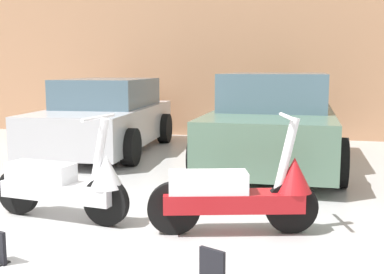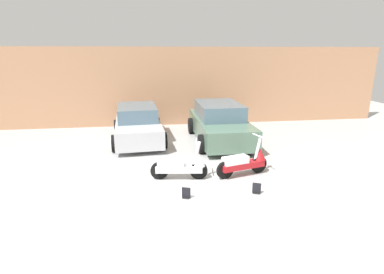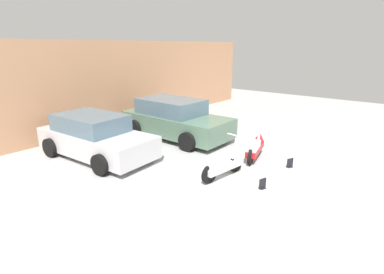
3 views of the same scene
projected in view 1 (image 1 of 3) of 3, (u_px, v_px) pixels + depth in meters
name	position (u px, v px, depth m)	size (l,w,h in m)	color
ground_plane	(44.00, 257.00, 3.80)	(28.00, 28.00, 0.00)	#B2B2B2
wall_back	(215.00, 57.00, 10.40)	(19.60, 0.12, 3.45)	tan
scooter_front_left	(65.00, 183.00, 4.67)	(1.49, 0.55, 1.04)	black
scooter_front_right	(241.00, 192.00, 4.30)	(1.50, 0.70, 1.07)	black
car_rear_left	(106.00, 117.00, 8.63)	(2.04, 3.90, 1.29)	#B7B7BC
car_rear_center	(274.00, 121.00, 7.45)	(2.01, 4.13, 1.40)	#51705B
placard_near_right_scooter	(212.00, 269.00, 3.29)	(0.20, 0.18, 0.26)	black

